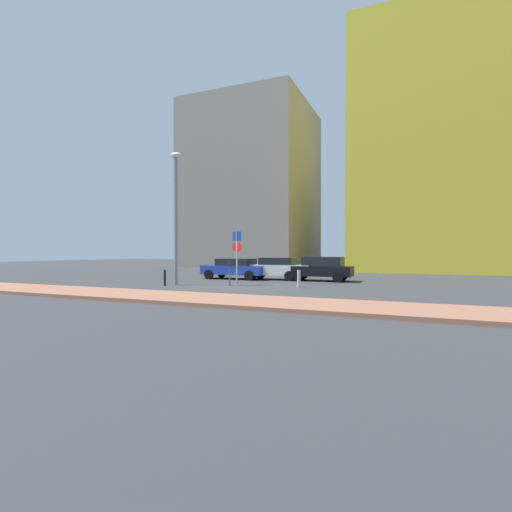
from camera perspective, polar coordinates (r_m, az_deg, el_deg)
ground_plane at (r=20.74m, az=-3.18°, el=-4.55°), size 120.00×120.00×0.00m
sidewalk_brick at (r=15.58m, az=-13.08°, el=-6.05°), size 40.00×3.01×0.14m
parked_car_blue at (r=26.01m, az=-3.18°, el=-1.83°), size 4.55×2.09×1.40m
parked_car_white at (r=25.37m, az=3.31°, el=-1.83°), size 4.62×2.14×1.47m
parked_car_black at (r=24.66m, az=9.39°, el=-1.84°), size 4.55×1.96×1.55m
parking_sign_post at (r=22.07m, az=-2.91°, el=0.82°), size 0.60×0.10×3.08m
parking_meter at (r=21.03m, az=-3.99°, el=-2.06°), size 0.18×0.14×1.36m
street_lamp at (r=22.01m, az=-12.00°, el=7.15°), size 0.70×0.36×7.49m
traffic_bollard_near at (r=21.41m, az=-13.59°, el=-3.24°), size 0.13×0.13×0.87m
traffic_bollard_mid at (r=20.01m, az=6.48°, el=-3.43°), size 0.17×0.17×0.92m
building_colorful_midrise at (r=44.11m, az=25.40°, el=13.45°), size 15.37×16.99×23.38m
building_under_construction at (r=51.62m, az=-0.42°, el=10.28°), size 14.92×15.15×21.00m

